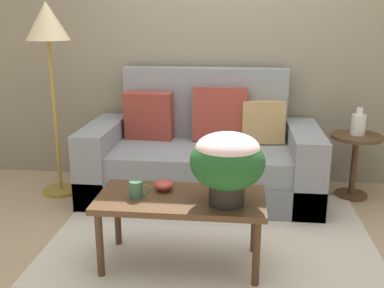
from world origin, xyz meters
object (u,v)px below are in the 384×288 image
(potted_plant, at_px, (227,160))
(coffee_mug, at_px, (137,189))
(side_table, at_px, (355,154))
(coffee_table, at_px, (181,205))
(couch, at_px, (202,158))
(floor_lamp, at_px, (48,36))
(table_vase, at_px, (359,124))
(snack_bowl, at_px, (164,185))

(potted_plant, xyz_separation_m, coffee_mug, (-0.55, 0.03, -0.22))
(side_table, relative_size, potted_plant, 1.28)
(potted_plant, bearing_deg, coffee_table, 165.27)
(side_table, bearing_deg, potted_plant, -128.14)
(couch, bearing_deg, floor_lamp, -175.32)
(table_vase, bearing_deg, coffee_mug, -140.51)
(floor_lamp, height_order, coffee_mug, floor_lamp)
(side_table, xyz_separation_m, floor_lamp, (-2.57, -0.18, 0.98))
(coffee_table, xyz_separation_m, snack_bowl, (-0.12, 0.09, 0.09))
(snack_bowl, distance_m, table_vase, 1.90)
(coffee_table, xyz_separation_m, floor_lamp, (-1.24, 1.09, 0.96))
(side_table, distance_m, floor_lamp, 2.76)
(snack_bowl, bearing_deg, coffee_mug, -138.10)
(couch, bearing_deg, snack_bowl, -97.67)
(floor_lamp, height_order, table_vase, floor_lamp)
(coffee_mug, bearing_deg, side_table, 39.26)
(floor_lamp, xyz_separation_m, coffee_mug, (0.97, -1.13, -0.85))
(couch, relative_size, potted_plant, 4.55)
(floor_lamp, distance_m, snack_bowl, 1.73)
(side_table, height_order, coffee_mug, coffee_mug)
(potted_plant, bearing_deg, side_table, 51.86)
(coffee_mug, relative_size, snack_bowl, 1.00)
(couch, xyz_separation_m, potted_plant, (0.25, -1.27, 0.40))
(couch, bearing_deg, side_table, 3.40)
(side_table, xyz_separation_m, table_vase, (0.01, 0.02, 0.27))
(snack_bowl, bearing_deg, coffee_table, -37.27)
(floor_lamp, distance_m, table_vase, 2.68)
(couch, xyz_separation_m, snack_bowl, (-0.15, -1.10, 0.17))
(snack_bowl, bearing_deg, potted_plant, -22.38)
(floor_lamp, bearing_deg, side_table, 4.03)
(coffee_table, bearing_deg, snack_bowl, 142.73)
(couch, relative_size, coffee_mug, 15.54)
(side_table, relative_size, coffee_mug, 4.36)
(coffee_table, xyz_separation_m, table_vase, (1.34, 1.29, 0.24))
(coffee_table, height_order, snack_bowl, snack_bowl)
(potted_plant, height_order, coffee_mug, potted_plant)
(snack_bowl, relative_size, table_vase, 0.54)
(coffee_mug, bearing_deg, coffee_table, 8.42)
(potted_plant, height_order, table_vase, potted_plant)
(table_vase, bearing_deg, snack_bowl, -140.75)
(coffee_mug, bearing_deg, snack_bowl, 41.90)
(couch, relative_size, table_vase, 8.46)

